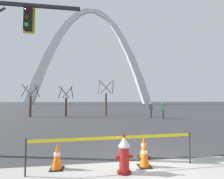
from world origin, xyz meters
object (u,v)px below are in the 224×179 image
(traffic_cone_curb_edge, at_px, (57,156))
(monument_arch, at_px, (91,61))
(fire_hydrant, at_px, (124,155))
(pedestrian_walking_left, at_px, (163,110))
(pedestrian_standing_center, at_px, (151,110))
(traffic_cone_by_hydrant, at_px, (145,154))
(traffic_cone_mid_sidewalk, at_px, (144,147))

(traffic_cone_curb_edge, relative_size, monument_arch, 0.01)
(traffic_cone_curb_edge, bearing_deg, monument_arch, 87.77)
(fire_hydrant, bearing_deg, traffic_cone_curb_edge, 164.48)
(pedestrian_walking_left, relative_size, pedestrian_standing_center, 1.00)
(traffic_cone_by_hydrant, xyz_separation_m, pedestrian_walking_left, (5.79, 11.18, 0.46))
(fire_hydrant, distance_m, pedestrian_walking_left, 13.18)
(traffic_cone_curb_edge, relative_size, pedestrian_standing_center, 0.46)
(traffic_cone_curb_edge, distance_m, pedestrian_standing_center, 14.09)
(traffic_cone_curb_edge, relative_size, pedestrian_walking_left, 0.46)
(pedestrian_walking_left, bearing_deg, traffic_cone_by_hydrant, -117.37)
(monument_arch, bearing_deg, fire_hydrant, -90.63)
(fire_hydrant, bearing_deg, traffic_cone_by_hydrant, 24.82)
(traffic_cone_by_hydrant, height_order, pedestrian_standing_center, pedestrian_standing_center)
(traffic_cone_mid_sidewalk, bearing_deg, traffic_cone_by_hydrant, -107.54)
(fire_hydrant, distance_m, traffic_cone_mid_sidewalk, 1.37)
(monument_arch, xyz_separation_m, pedestrian_standing_center, (4.89, -51.98, -16.58))
(fire_hydrant, distance_m, traffic_cone_curb_edge, 1.85)
(traffic_cone_by_hydrant, bearing_deg, pedestrian_standing_center, 67.90)
(fire_hydrant, xyz_separation_m, monument_arch, (0.71, 64.46, 16.93))
(monument_arch, height_order, pedestrian_walking_left, monument_arch)
(fire_hydrant, height_order, pedestrian_standing_center, pedestrian_standing_center)
(traffic_cone_by_hydrant, relative_size, traffic_cone_mid_sidewalk, 1.00)
(traffic_cone_mid_sidewalk, bearing_deg, traffic_cone_curb_edge, -168.49)
(traffic_cone_mid_sidewalk, relative_size, pedestrian_standing_center, 0.46)
(traffic_cone_by_hydrant, xyz_separation_m, monument_arch, (0.05, 64.15, 17.04))
(traffic_cone_curb_edge, bearing_deg, pedestrian_standing_center, 58.37)
(traffic_cone_mid_sidewalk, xyz_separation_m, pedestrian_standing_center, (4.71, 11.44, 0.46))
(traffic_cone_mid_sidewalk, distance_m, monument_arch, 65.67)
(traffic_cone_by_hydrant, relative_size, pedestrian_walking_left, 0.46)
(traffic_cone_curb_edge, height_order, pedestrian_standing_center, pedestrian_standing_center)
(traffic_cone_mid_sidewalk, relative_size, pedestrian_walking_left, 0.46)
(traffic_cone_by_hydrant, relative_size, traffic_cone_curb_edge, 1.00)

